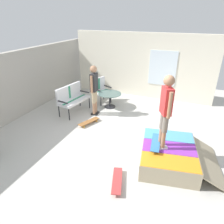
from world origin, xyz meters
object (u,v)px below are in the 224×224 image
at_px(person_skater, 166,107).
at_px(skateboard_on_ramp, 156,143).
at_px(skate_ramp, 169,155).
at_px(patio_table, 110,97).
at_px(person_watching, 94,87).
at_px(skateboard_spare, 117,181).
at_px(patio_bench, 72,97).
at_px(patio_chair_near_house, 100,88).
at_px(skateboard_by_bench, 89,122).

height_order(person_skater, skateboard_on_ramp, person_skater).
xyz_separation_m(skate_ramp, patio_table, (2.55, 2.67, 0.18)).
bearing_deg(skateboard_on_ramp, person_watching, 54.76).
bearing_deg(skate_ramp, skateboard_on_ramp, 99.90).
xyz_separation_m(skate_ramp, skateboard_spare, (-1.16, 0.93, -0.14)).
relative_size(skate_ramp, person_watching, 1.18).
distance_m(person_skater, skateboard_spare, 1.92).
height_order(skate_ramp, person_watching, person_watching).
bearing_deg(person_watching, patio_bench, 99.80).
bearing_deg(patio_chair_near_house, skateboard_on_ramp, -135.72).
bearing_deg(patio_chair_near_house, person_watching, -164.84).
bearing_deg(skateboard_by_bench, skate_ramp, -109.65).
relative_size(skateboard_by_bench, skateboard_on_ramp, 1.00).
xyz_separation_m(patio_bench, skateboard_by_bench, (-0.62, -1.01, -0.53)).
height_order(patio_table, person_skater, person_skater).
bearing_deg(person_skater, patio_bench, 64.99).
distance_m(skate_ramp, skateboard_by_bench, 2.95).
relative_size(person_skater, skateboard_by_bench, 2.17).
xyz_separation_m(person_watching, skateboard_on_ramp, (-1.82, -2.57, -0.53)).
bearing_deg(skate_ramp, patio_table, 46.30).
xyz_separation_m(patio_bench, patio_chair_near_house, (1.28, -0.55, -0.00)).
bearing_deg(patio_table, patio_chair_near_house, 58.72).
distance_m(patio_bench, person_watching, 0.98).
distance_m(skate_ramp, patio_table, 3.69).
distance_m(person_watching, skateboard_on_ramp, 3.19).
height_order(skate_ramp, patio_chair_near_house, patio_chair_near_house).
height_order(patio_chair_near_house, skateboard_by_bench, patio_chair_near_house).
xyz_separation_m(patio_chair_near_house, patio_table, (-0.34, -0.56, -0.21)).
bearing_deg(skateboard_by_bench, skateboard_on_ramp, -113.47).
bearing_deg(patio_bench, skateboard_on_ramp, -115.92).
xyz_separation_m(skateboard_by_bench, skateboard_spare, (-2.15, -1.85, 0.00)).
relative_size(patio_chair_near_house, patio_table, 1.13).
bearing_deg(patio_table, skateboard_by_bench, 176.04).
relative_size(patio_chair_near_house, person_skater, 0.58).
relative_size(skate_ramp, skateboard_by_bench, 2.60).
xyz_separation_m(patio_bench, skateboard_spare, (-2.77, -2.86, -0.53)).
relative_size(skate_ramp, patio_bench, 1.61).
relative_size(person_watching, skateboard_on_ramp, 2.19).
bearing_deg(skateboard_by_bench, person_skater, -112.28).
height_order(patio_chair_near_house, person_watching, person_watching).
xyz_separation_m(patio_table, skateboard_by_bench, (-1.56, 0.11, -0.32)).
height_order(patio_bench, patio_chair_near_house, same).
bearing_deg(skateboard_on_ramp, patio_bench, 64.08).
bearing_deg(patio_table, skateboard_spare, -154.89).
xyz_separation_m(skateboard_spare, skateboard_on_ramp, (1.10, -0.58, 0.45)).
xyz_separation_m(skate_ramp, person_watching, (1.76, 2.92, 0.84)).
bearing_deg(patio_bench, skate_ramp, -113.01).
xyz_separation_m(person_skater, skateboard_on_ramp, (-0.00, 0.13, -0.96)).
distance_m(skateboard_by_bench, skateboard_spare, 2.84).
bearing_deg(patio_table, skate_ramp, -133.70).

